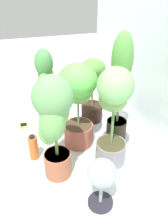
# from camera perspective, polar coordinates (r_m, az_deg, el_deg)

# --- Properties ---
(ground_plane) EXTENTS (8.00, 8.00, 0.00)m
(ground_plane) POSITION_cam_1_polar(r_m,az_deg,el_deg) (2.24, -4.78, -7.91)
(ground_plane) COLOR silver
(ground_plane) RESTS_ON ground
(mylar_back_wall) EXTENTS (3.20, 0.01, 2.00)m
(mylar_back_wall) POSITION_cam_1_polar(r_m,az_deg,el_deg) (2.10, 18.67, 18.51)
(mylar_back_wall) COLOR silver
(mylar_back_wall) RESTS_ON ground
(potted_plant_front_left) EXTENTS (0.33, 0.24, 0.82)m
(potted_plant_front_left) POSITION_cam_1_polar(r_m,az_deg,el_deg) (2.28, -9.13, 6.06)
(potted_plant_front_left) COLOR #2E1C1E
(potted_plant_front_left) RESTS_ON ground
(potted_plant_back_left) EXTENTS (0.31, 0.28, 0.68)m
(potted_plant_back_left) POSITION_cam_1_polar(r_m,az_deg,el_deg) (2.42, 1.99, 5.93)
(potted_plant_back_left) COLOR #352019
(potted_plant_back_left) RESTS_ON ground
(potted_plant_center) EXTENTS (0.43, 0.40, 0.78)m
(potted_plant_center) POSITION_cam_1_polar(r_m,az_deg,el_deg) (2.02, -1.39, 3.43)
(potted_plant_center) COLOR #9A503E
(potted_plant_center) RESTS_ON ground
(potted_plant_back_center) EXTENTS (0.31, 0.22, 1.01)m
(potted_plant_back_center) POSITION_cam_1_polar(r_m,az_deg,el_deg) (2.06, 8.68, 6.76)
(potted_plant_back_center) COLOR #2C2917
(potted_plant_back_center) RESTS_ON ground
(potted_plant_back_right) EXTENTS (0.41, 0.38, 0.84)m
(potted_plant_back_right) POSITION_cam_1_polar(r_m,az_deg,el_deg) (1.81, 7.01, 0.24)
(potted_plant_back_right) COLOR slate
(potted_plant_back_right) RESTS_ON ground
(potted_plant_front_right) EXTENTS (0.38, 0.39, 0.85)m
(potted_plant_front_right) POSITION_cam_1_polar(r_m,az_deg,el_deg) (1.65, -7.24, -1.64)
(potted_plant_front_right) COLOR #9A553A
(potted_plant_front_right) RESTS_ON ground
(hygrometer_box) EXTENTS (0.08, 0.08, 0.03)m
(hygrometer_box) POSITION_cam_1_polar(r_m,az_deg,el_deg) (2.54, -14.24, -3.17)
(hygrometer_box) COLOR #C9CE45
(hygrometer_box) RESTS_ON ground
(floor_fan) EXTENTS (0.20, 0.20, 0.40)m
(floor_fan) POSITION_cam_1_polar(r_m,az_deg,el_deg) (1.59, 4.29, -15.15)
(floor_fan) COLOR #22202A
(floor_fan) RESTS_ON ground
(nutrient_bottle) EXTENTS (0.08, 0.08, 0.24)m
(nutrient_bottle) POSITION_cam_1_polar(r_m,az_deg,el_deg) (2.08, -12.02, -8.33)
(nutrient_bottle) COLOR #C75821
(nutrient_bottle) RESTS_ON ground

